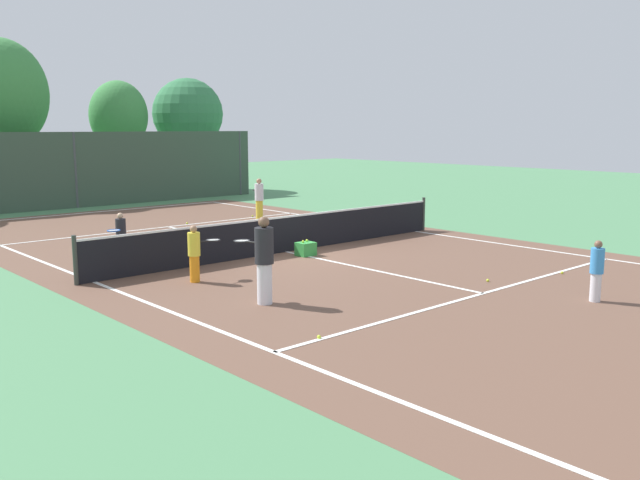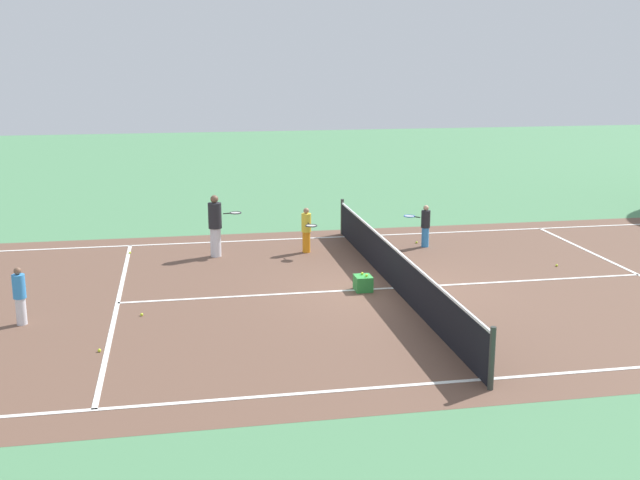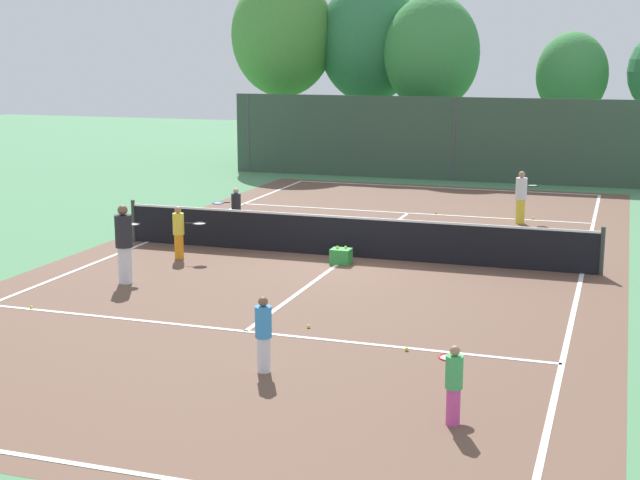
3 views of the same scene
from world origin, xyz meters
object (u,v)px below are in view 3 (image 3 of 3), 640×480
Objects in this scene: player_5 at (235,209)px; tennis_ball_6 at (31,307)px; tennis_ball_0 at (436,213)px; tennis_ball_4 at (407,349)px; tennis_ball_5 at (358,219)px; player_3 at (454,382)px; player_0 at (521,197)px; tennis_ball_2 at (533,218)px; player_2 at (124,243)px; player_4 at (263,334)px; tennis_ball_3 at (309,326)px; player_1 at (180,232)px; ball_crate at (341,256)px; tennis_ball_1 at (220,230)px.

tennis_ball_6 is (-0.67, -8.35, -0.61)m from player_5.
tennis_ball_4 is (2.14, -13.10, 0.00)m from tennis_ball_0.
tennis_ball_5 is at bearing -137.29° from tennis_ball_0.
tennis_ball_5 is at bearing 110.94° from player_3.
tennis_ball_4 and tennis_ball_6 have the same top height.
tennis_ball_2 is at bearing 70.41° from player_0.
player_5 is 18.57× the size of tennis_ball_6.
player_2 is 1.40× the size of player_4.
tennis_ball_3 is (0.15, -12.40, 0.00)m from tennis_ball_0.
player_5 is 18.57× the size of tennis_ball_3.
tennis_ball_2 is at bearing 46.87° from player_1.
tennis_ball_5 is at bearing 99.66° from player_4.
tennis_ball_2 is at bearing 63.23° from ball_crate.
tennis_ball_1 is at bearing -167.51° from player_5.
tennis_ball_0 is at bearing 90.96° from player_4.
player_4 is 18.50× the size of tennis_ball_2.
player_2 reaches higher than player_1.
tennis_ball_1 is 9.37m from tennis_ball_3.
tennis_ball_6 is (-0.71, -2.37, -0.85)m from player_2.
player_3 reaches higher than tennis_ball_4.
tennis_ball_1 is (-7.76, -3.89, -0.76)m from player_0.
player_2 is 25.97× the size of tennis_ball_4.
player_0 reaches higher than tennis_ball_1.
tennis_ball_6 is at bearing 161.51° from player_4.
player_1 reaches higher than tennis_ball_4.
tennis_ball_4 is at bearing -20.52° from player_2.
ball_crate is 6.48m from tennis_ball_4.
player_2 reaches higher than player_3.
player_4 is 11.38m from player_5.
tennis_ball_3 is at bearing -55.67° from tennis_ball_1.
player_1 is 3.46m from tennis_ball_1.
player_4 reaches higher than tennis_ball_0.
player_1 is 19.28× the size of tennis_ball_5.
player_5 is at bearing 12.49° from tennis_ball_1.
ball_crate is 7.37m from tennis_ball_0.
player_0 is at bearing -109.59° from tennis_ball_2.
player_5 reaches higher than player_4.
player_0 reaches higher than player_3.
player_4 reaches higher than tennis_ball_2.
player_2 is at bearing -113.90° from tennis_ball_0.
player_1 reaches higher than player_5.
tennis_ball_2 is (7.57, 8.08, -0.63)m from player_1.
player_3 reaches higher than ball_crate.
player_2 is at bearing 159.07° from tennis_ball_3.
player_0 is 2.84m from tennis_ball_0.
tennis_ball_2 is (7.64, 4.62, -0.61)m from player_5.
player_2 is 3.69× the size of ball_crate.
tennis_ball_3 is at bearing 160.50° from tennis_ball_4.
tennis_ball_2 is at bearing 79.79° from player_4.
ball_crate is 5.09m from tennis_ball_1.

